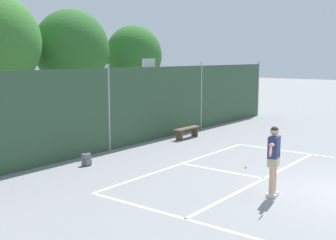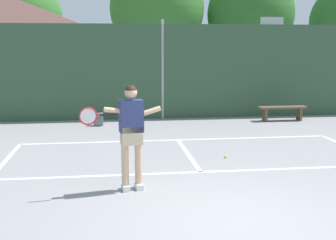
{
  "view_description": "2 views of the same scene",
  "coord_description": "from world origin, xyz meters",
  "px_view_note": "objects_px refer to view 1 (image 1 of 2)",
  "views": [
    {
      "loc": [
        -11.63,
        -2.82,
        3.59
      ],
      "look_at": [
        -1.2,
        5.19,
        1.67
      ],
      "focal_mm": 45.8,
      "sensor_mm": 36.0,
      "label": 1
    },
    {
      "loc": [
        -1.76,
        -5.96,
        2.56
      ],
      "look_at": [
        -0.4,
        4.51,
        0.73
      ],
      "focal_mm": 47.31,
      "sensor_mm": 36.0,
      "label": 2
    }
  ],
  "objects_px": {
    "tennis_ball": "(246,167)",
    "courtside_bench": "(187,130)",
    "basketball_hoop": "(148,84)",
    "tennis_player": "(274,155)",
    "backpack_grey": "(87,160)"
  },
  "relations": [
    {
      "from": "tennis_ball",
      "to": "backpack_grey",
      "type": "distance_m",
      "value": 5.31
    },
    {
      "from": "tennis_ball",
      "to": "courtside_bench",
      "type": "bearing_deg",
      "value": 55.42
    },
    {
      "from": "basketball_hoop",
      "to": "tennis_player",
      "type": "distance_m",
      "value": 10.92
    },
    {
      "from": "basketball_hoop",
      "to": "tennis_player",
      "type": "relative_size",
      "value": 1.91
    },
    {
      "from": "basketball_hoop",
      "to": "tennis_ball",
      "type": "relative_size",
      "value": 53.79
    },
    {
      "from": "backpack_grey",
      "to": "courtside_bench",
      "type": "relative_size",
      "value": 0.29
    },
    {
      "from": "basketball_hoop",
      "to": "tennis_player",
      "type": "xyz_separation_m",
      "value": [
        -5.86,
        -9.14,
        -1.2
      ]
    },
    {
      "from": "basketball_hoop",
      "to": "tennis_player",
      "type": "bearing_deg",
      "value": -122.64
    },
    {
      "from": "courtside_bench",
      "to": "tennis_player",
      "type": "bearing_deg",
      "value": -129.64
    },
    {
      "from": "basketball_hoop",
      "to": "backpack_grey",
      "type": "distance_m",
      "value": 7.47
    },
    {
      "from": "tennis_ball",
      "to": "backpack_grey",
      "type": "xyz_separation_m",
      "value": [
        -2.95,
        4.41,
        0.16
      ]
    },
    {
      "from": "courtside_bench",
      "to": "backpack_grey",
      "type": "bearing_deg",
      "value": -178.77
    },
    {
      "from": "tennis_ball",
      "to": "courtside_bench",
      "type": "xyz_separation_m",
      "value": [
        3.13,
        4.54,
        0.33
      ]
    },
    {
      "from": "basketball_hoop",
      "to": "courtside_bench",
      "type": "xyz_separation_m",
      "value": [
        -0.51,
        -2.69,
        -1.95
      ]
    },
    {
      "from": "backpack_grey",
      "to": "courtside_bench",
      "type": "height_order",
      "value": "courtside_bench"
    }
  ]
}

